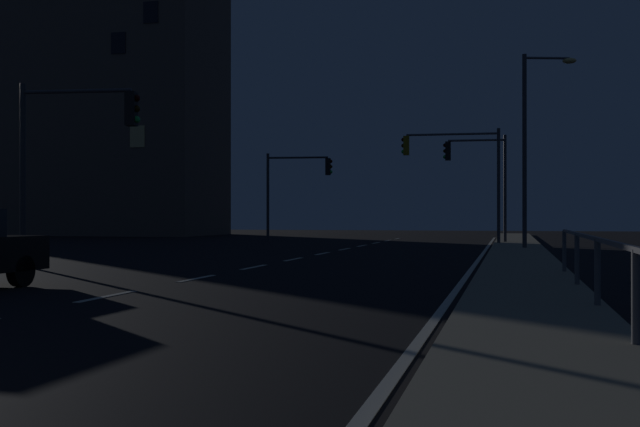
# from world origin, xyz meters

# --- Properties ---
(ground_plane) EXTENTS (112.00, 112.00, 0.00)m
(ground_plane) POSITION_xyz_m (0.00, 17.50, 0.00)
(ground_plane) COLOR black
(ground_plane) RESTS_ON ground
(sidewalk_right) EXTENTS (2.13, 77.00, 0.14)m
(sidewalk_right) POSITION_xyz_m (7.23, 17.50, 0.07)
(sidewalk_right) COLOR gray
(sidewalk_right) RESTS_ON ground
(lane_markings_center) EXTENTS (0.14, 50.00, 0.01)m
(lane_markings_center) POSITION_xyz_m (0.00, 21.00, 0.01)
(lane_markings_center) COLOR silver
(lane_markings_center) RESTS_ON ground
(lane_edge_line) EXTENTS (0.14, 53.00, 0.01)m
(lane_edge_line) POSITION_xyz_m (5.92, 22.50, 0.01)
(lane_edge_line) COLOR silver
(lane_edge_line) RESTS_ON ground
(traffic_light_near_right) EXTENTS (3.16, 0.46, 5.39)m
(traffic_light_near_right) POSITION_xyz_m (5.37, 36.33, 3.89)
(traffic_light_near_right) COLOR #38383D
(traffic_light_near_right) RESTS_ON sidewalk_right
(traffic_light_mid_right) EXTENTS (3.52, 0.65, 5.20)m
(traffic_light_mid_right) POSITION_xyz_m (-5.05, 16.07, 3.65)
(traffic_light_mid_right) COLOR #2D3033
(traffic_light_mid_right) RESTS_ON ground
(traffic_light_near_left) EXTENTS (4.81, 0.52, 5.58)m
(traffic_light_near_left) POSITION_xyz_m (4.34, 34.96, 4.11)
(traffic_light_near_left) COLOR #38383D
(traffic_light_near_left) RESTS_ON sidewalk_right
(traffic_light_mid_left) EXTENTS (3.73, 0.70, 4.98)m
(traffic_light_mid_left) POSITION_xyz_m (-4.76, 38.35, 3.51)
(traffic_light_mid_left) COLOR #2D3033
(traffic_light_mid_left) RESTS_ON ground
(street_lamp_across_street) EXTENTS (2.16, 0.82, 7.93)m
(street_lamp_across_street) POSITION_xyz_m (7.82, 29.30, 4.88)
(street_lamp_across_street) COLOR #38383D
(street_lamp_across_street) RESTS_ON sidewalk_right
(barrier_fence) EXTENTS (0.09, 17.52, 0.98)m
(barrier_fence) POSITION_xyz_m (8.15, 6.72, 0.89)
(barrier_fence) COLOR #59595E
(barrier_fence) RESTS_ON sidewalk_right
(building_distant) EXTENTS (21.60, 8.96, 19.17)m
(building_distant) POSITION_xyz_m (-25.43, 49.69, 9.59)
(building_distant) COLOR brown
(building_distant) RESTS_ON ground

